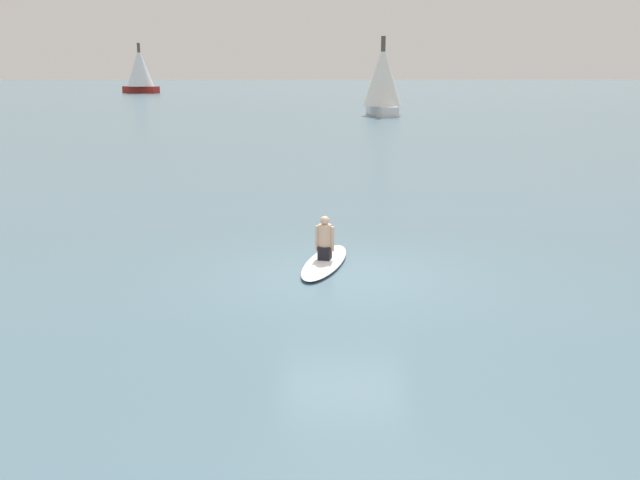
# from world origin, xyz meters

# --- Properties ---
(ground_plane) EXTENTS (400.00, 400.00, 0.00)m
(ground_plane) POSITION_xyz_m (0.00, 0.00, 0.00)
(ground_plane) COLOR slate
(surfboard) EXTENTS (1.37, 2.95, 0.12)m
(surfboard) POSITION_xyz_m (0.36, -0.90, 0.06)
(surfboard) COLOR white
(surfboard) RESTS_ON ground
(person_paddler) EXTENTS (0.40, 0.35, 0.92)m
(person_paddler) POSITION_xyz_m (0.36, -0.90, 0.54)
(person_paddler) COLOR black
(person_paddler) RESTS_ON surfboard
(sailboat_center_horizon) EXTENTS (3.86, 4.80, 6.35)m
(sailboat_center_horizon) POSITION_xyz_m (-4.99, -45.50, 3.00)
(sailboat_center_horizon) COLOR silver
(sailboat_center_horizon) RESTS_ON ground
(sailboat_near_right) EXTENTS (5.81, 5.10, 7.30)m
(sailboat_near_right) POSITION_xyz_m (26.68, -94.99, 3.46)
(sailboat_near_right) COLOR maroon
(sailboat_near_right) RESTS_ON ground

